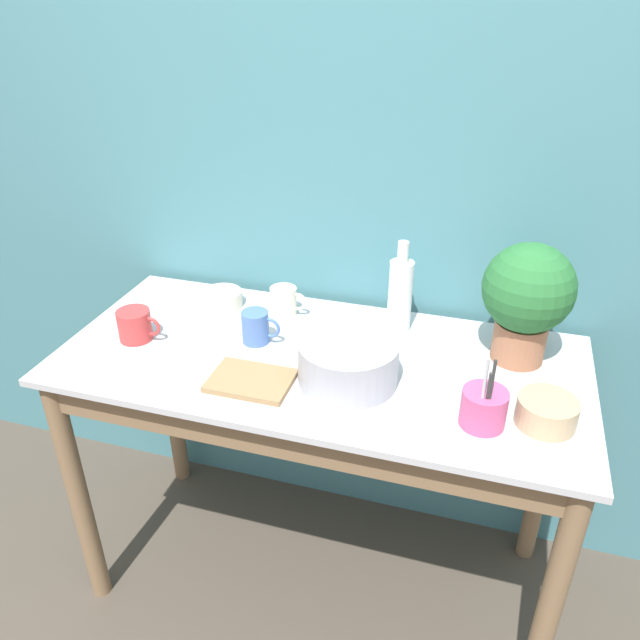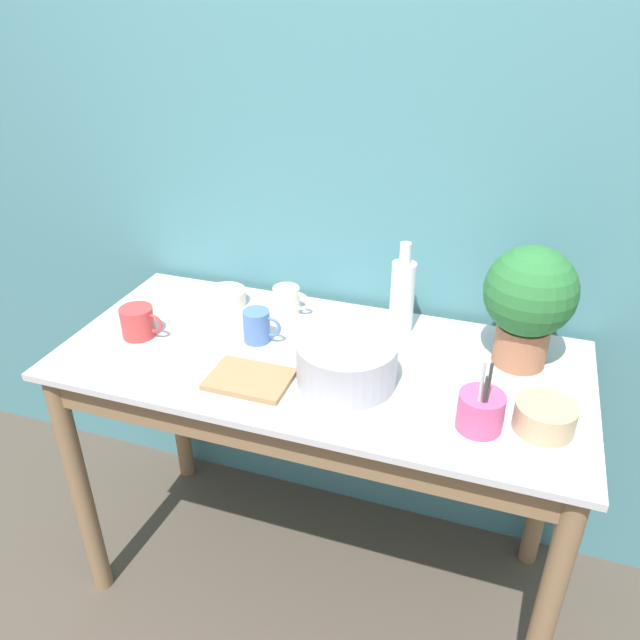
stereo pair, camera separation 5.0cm
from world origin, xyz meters
TOP-DOWN VIEW (x-y plane):
  - wall_back at (0.00, 0.73)m, footprint 6.00×0.05m
  - counter_table at (0.00, 0.31)m, footprint 1.47×0.68m
  - potted_plant at (0.53, 0.49)m, footprint 0.24×0.24m
  - bowl_wash_large at (0.10, 0.25)m, footprint 0.26×0.26m
  - bottle_tall at (0.18, 0.56)m, footprint 0.07×0.07m
  - mug_cream at (-0.18, 0.55)m, footprint 0.12×0.08m
  - mug_blue at (-0.20, 0.37)m, footprint 0.12×0.08m
  - mug_red at (-0.54, 0.28)m, footprint 0.13×0.10m
  - bowl_small_cream at (-0.39, 0.54)m, footprint 0.13×0.13m
  - bowl_small_tan at (0.60, 0.21)m, footprint 0.14×0.14m
  - utensil_cup at (0.45, 0.17)m, footprint 0.11×0.11m
  - tray_board at (-0.14, 0.17)m, footprint 0.21×0.15m

SIDE VIEW (x-z plane):
  - counter_table at x=0.00m, z-range 0.27..1.16m
  - tray_board at x=-0.14m, z-range 0.89..0.90m
  - bowl_small_cream at x=-0.39m, z-range 0.89..0.93m
  - bowl_small_tan at x=0.60m, z-range 0.89..0.95m
  - mug_cream at x=-0.18m, z-range 0.89..0.97m
  - mug_red at x=-0.54m, z-range 0.89..0.98m
  - utensil_cup at x=0.45m, z-range 0.84..1.03m
  - mug_blue at x=-0.20m, z-range 0.89..0.98m
  - bowl_wash_large at x=0.10m, z-range 0.89..1.00m
  - bottle_tall at x=0.18m, z-range 0.86..1.14m
  - potted_plant at x=0.53m, z-range 0.91..1.25m
  - wall_back at x=0.00m, z-range 0.00..2.40m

